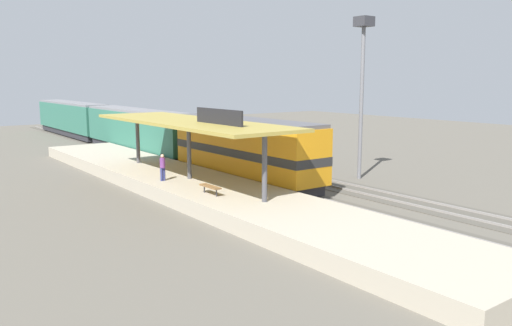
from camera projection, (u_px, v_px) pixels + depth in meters
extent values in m
plane|color=#5B564C|center=(269.00, 180.00, 37.58)|extent=(120.00, 120.00, 0.00)
cube|color=#4E4941|center=(247.00, 183.00, 36.39)|extent=(3.20, 110.00, 0.04)
cube|color=gray|center=(239.00, 184.00, 35.96)|extent=(0.10, 110.00, 0.16)
cube|color=gray|center=(255.00, 181.00, 36.81)|extent=(0.10, 110.00, 0.16)
cube|color=#4E4941|center=(296.00, 176.00, 39.11)|extent=(3.20, 110.00, 0.04)
cube|color=gray|center=(289.00, 176.00, 38.67)|extent=(0.10, 110.00, 0.16)
cube|color=gray|center=(303.00, 174.00, 39.52)|extent=(0.10, 110.00, 0.16)
cube|color=#A89E89|center=(190.00, 185.00, 33.61)|extent=(6.00, 44.00, 0.90)
cylinder|color=#47474C|center=(265.00, 168.00, 26.92)|extent=(0.28, 0.28, 3.60)
cylinder|color=#47474C|center=(189.00, 151.00, 33.25)|extent=(0.28, 0.28, 3.60)
cylinder|color=#47474C|center=(138.00, 140.00, 39.58)|extent=(0.28, 0.28, 3.60)
cube|color=#A38E3D|center=(188.00, 122.00, 32.94)|extent=(5.20, 18.00, 0.20)
cube|color=black|center=(219.00, 117.00, 30.01)|extent=(0.12, 4.80, 0.90)
cylinder|color=#333338|center=(216.00, 193.00, 28.34)|extent=(0.07, 0.07, 0.42)
cylinder|color=#333338|center=(204.00, 189.00, 29.37)|extent=(0.07, 0.07, 0.42)
cube|color=brown|center=(210.00, 187.00, 28.82)|extent=(0.44, 1.70, 0.08)
cube|color=#28282D|center=(245.00, 176.00, 36.53)|extent=(2.60, 13.60, 0.70)
cube|color=orange|center=(245.00, 147.00, 36.19)|extent=(2.90, 14.40, 3.50)
cube|color=#515156|center=(244.00, 120.00, 35.89)|extent=(2.78, 14.11, 0.24)
cube|color=#282828|center=(245.00, 150.00, 36.23)|extent=(2.93, 14.43, 0.56)
cube|color=#28282D|center=(139.00, 149.00, 50.77)|extent=(2.60, 19.20, 0.70)
cube|color=#2D6B56|center=(138.00, 129.00, 50.45)|extent=(2.90, 20.00, 3.30)
cube|color=slate|center=(138.00, 111.00, 50.17)|extent=(2.78, 19.60, 0.24)
cube|color=#28282D|center=(73.00, 132.00, 67.23)|extent=(2.60, 19.20, 0.70)
cube|color=#2D6B56|center=(72.00, 117.00, 66.91)|extent=(2.90, 20.00, 3.30)
cube|color=slate|center=(71.00, 103.00, 66.62)|extent=(2.78, 19.60, 0.24)
cube|color=#28282D|center=(243.00, 159.00, 44.51)|extent=(2.50, 11.20, 0.70)
cube|color=#4C564C|center=(243.00, 140.00, 44.25)|extent=(2.80, 12.00, 2.60)
cube|color=#3D453D|center=(243.00, 123.00, 44.02)|extent=(2.69, 11.76, 0.24)
cylinder|color=slate|center=(361.00, 104.00, 37.39)|extent=(0.28, 0.28, 11.00)
cube|color=#333338|center=(364.00, 22.00, 36.45)|extent=(1.10, 1.10, 0.70)
cylinder|color=navy|center=(162.00, 174.00, 32.70)|extent=(0.16, 0.16, 0.84)
cylinder|color=navy|center=(164.00, 174.00, 32.81)|extent=(0.16, 0.16, 0.84)
cylinder|color=#663375|center=(163.00, 163.00, 32.64)|extent=(0.34, 0.34, 0.64)
sphere|color=tan|center=(162.00, 156.00, 32.57)|extent=(0.23, 0.23, 0.23)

